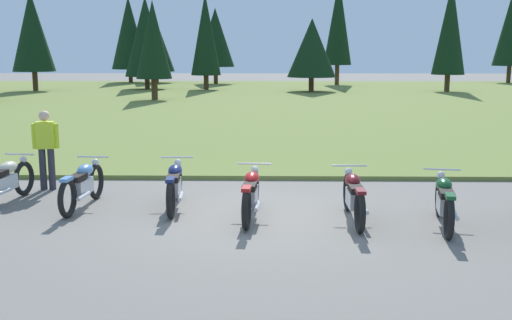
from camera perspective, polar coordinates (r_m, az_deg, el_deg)
name	(u,v)px	position (r m, az deg, el deg)	size (l,w,h in m)	color
ground_plane	(255,216)	(10.87, -0.06, -5.23)	(140.00, 140.00, 0.00)	slate
grass_moorland	(264,100)	(35.62, 0.78, 5.58)	(80.00, 44.00, 0.10)	olive
forest_treeline	(241,34)	(46.29, -1.38, 11.64)	(41.10, 29.67, 8.85)	#47331E
motorcycle_cream	(5,181)	(12.59, -22.43, -1.84)	(0.62, 2.09, 0.88)	black
motorcycle_sky_blue	(83,185)	(11.79, -15.89, -2.22)	(0.62, 2.10, 0.88)	black
motorcycle_navy	(175,185)	(11.40, -7.60, -2.33)	(0.62, 2.10, 0.88)	black
motorcycle_red	(251,194)	(10.62, -0.46, -3.16)	(0.62, 2.10, 0.88)	black
motorcycle_maroon	(354,196)	(10.57, 9.11, -3.36)	(0.62, 2.10, 0.88)	black
motorcycle_british_green	(444,201)	(10.58, 17.19, -3.69)	(0.64, 2.09, 0.88)	black
rider_checking_bike	(46,145)	(13.46, -19.03, 1.32)	(0.55, 0.26, 1.67)	#2D2D38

